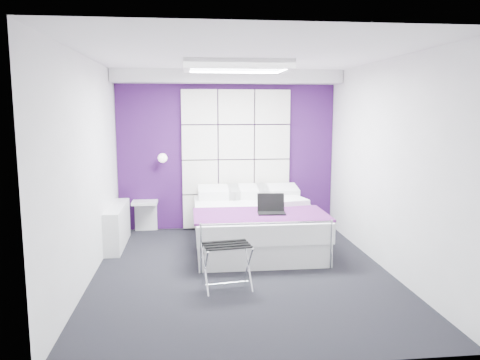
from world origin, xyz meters
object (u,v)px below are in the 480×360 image
Objects in this scene: bed at (255,225)px; nightstand at (145,203)px; wall_lamp at (163,158)px; laptop at (271,208)px; radiator at (117,226)px; luggage_rack at (227,266)px.

bed is 5.31× the size of nightstand.
laptop is at bearing -45.07° from wall_lamp.
laptop is (1.51, -1.51, -0.55)m from wall_lamp.
wall_lamp is 0.12× the size of radiator.
bed is 0.64m from laptop.
wall_lamp is 0.37× the size of nightstand.
nightstand is at bearing 64.88° from radiator.
wall_lamp is at bearing 7.53° from nightstand.
bed is at bearing -29.87° from nightstand.
radiator is 2.95× the size of nightstand.
radiator is at bearing 120.26° from luggage_rack.
laptop is at bearing -19.27° from radiator.
wall_lamp is 2.20m from laptop.
luggage_rack is 1.41× the size of laptop.
nightstand is (-0.30, -0.04, -0.72)m from wall_lamp.
wall_lamp is 0.29× the size of luggage_rack.
laptop is (1.81, -1.47, 0.17)m from nightstand.
radiator is 2.33× the size of luggage_rack.
wall_lamp is 1.35m from radiator.
bed is (1.36, -1.00, -0.90)m from wall_lamp.
laptop reaches higher than nightstand.
laptop is at bearing -39.10° from nightstand.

